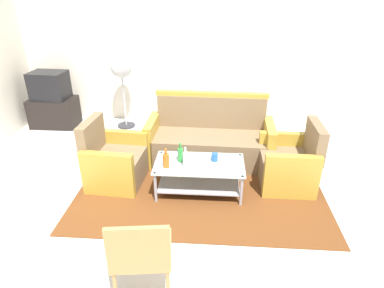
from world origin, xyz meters
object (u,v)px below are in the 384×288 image
couch (210,141)px  armchair_right (289,165)px  bottle_green (180,154)px  pedestal_fan (121,72)px  wicker_chair (141,251)px  bottle_clear (185,159)px  coffee_table (199,173)px  television (49,85)px  cup (215,157)px  tv_stand (54,112)px  bottle_orange (166,160)px  armchair_left (115,162)px

couch → armchair_right: bearing=152.8°
bottle_green → pedestal_fan: 2.38m
wicker_chair → bottle_clear: bearing=74.4°
coffee_table → television: size_ratio=1.76×
cup → tv_stand: 3.49m
pedestal_fan → wicker_chair: (1.06, -3.62, -0.52)m
bottle_orange → couch: bearing=62.5°
television → tv_stand: bearing=90.0°
bottle_green → television: size_ratio=0.40×
bottle_green → bottle_orange: 0.22m
wicker_chair → tv_stand: bearing=116.4°
bottle_clear → wicker_chair: (-0.22, -1.51, -0.01)m
bottle_green → pedestal_fan: size_ratio=0.20×
bottle_green → couch: bearing=66.9°
bottle_clear → television: 3.32m
couch → wicker_chair: couch is taller
tv_stand → pedestal_fan: (1.30, 0.05, 0.75)m
pedestal_fan → television: bearing=-177.9°
tv_stand → cup: bearing=-32.8°
bottle_green → cup: size_ratio=2.51×
bottle_clear → cup: bearing=26.2°
pedestal_fan → couch: bearing=-36.9°
armchair_left → bottle_green: bearing=85.9°
cup → couch: bearing=95.5°
bottle_green → television: (-2.51, 1.94, 0.25)m
armchair_right → bottle_orange: armchair_right is taller
armchair_right → bottle_orange: 1.61m
couch → tv_stand: couch is taller
couch → cup: bearing=97.4°
couch → cup: 0.78m
coffee_table → television: (-2.75, 1.97, 0.49)m
armchair_right → bottle_green: (-1.39, -0.23, 0.22)m
bottle_green → pedestal_fan: pedestal_fan is taller
bottle_clear → tv_stand: bottle_clear is taller
couch → pedestal_fan: bearing=-35.1°
bottle_green → coffee_table: bearing=-9.3°
bottle_orange → television: size_ratio=0.39×
coffee_table → bottle_green: (-0.24, 0.04, 0.23)m
bottle_clear → wicker_chair: size_ratio=0.31×
coffee_table → tv_stand: tv_stand is taller
couch → armchair_left: 1.40m
armchair_right → coffee_table: armchair_right is taller
tv_stand → coffee_table: bearing=-35.6°
coffee_table → cup: (0.18, 0.08, 0.19)m
coffee_table → pedestal_fan: size_ratio=0.87×
armchair_right → wicker_chair: 2.43m
coffee_table → bottle_clear: size_ratio=4.21×
television → pedestal_fan: size_ratio=0.49×
bottle_orange → tv_stand: 3.16m
armchair_right → pedestal_fan: pedestal_fan is taller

